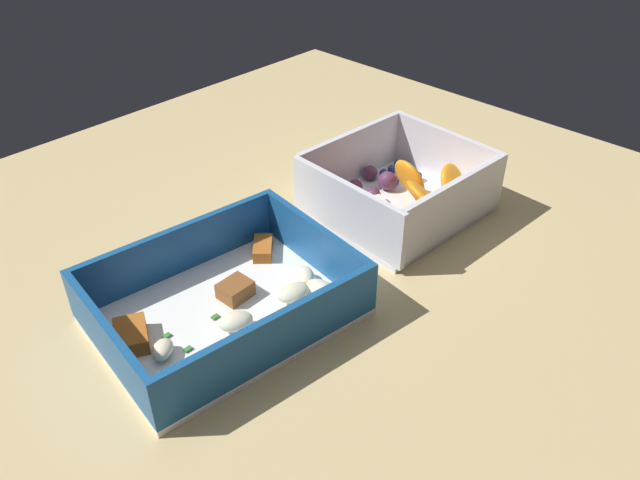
% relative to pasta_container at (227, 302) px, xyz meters
% --- Properties ---
extents(table_surface, '(0.80, 0.80, 0.02)m').
position_rel_pasta_container_xyz_m(table_surface, '(0.12, 0.00, -0.03)').
color(table_surface, tan).
rests_on(table_surface, ground).
extents(pasta_container, '(0.21, 0.17, 0.05)m').
position_rel_pasta_container_xyz_m(pasta_container, '(0.00, 0.00, 0.00)').
color(pasta_container, white).
rests_on(pasta_container, table_surface).
extents(fruit_bowl, '(0.16, 0.15, 0.06)m').
position_rel_pasta_container_xyz_m(fruit_bowl, '(0.22, -0.00, 0.01)').
color(fruit_bowl, white).
rests_on(fruit_bowl, table_surface).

